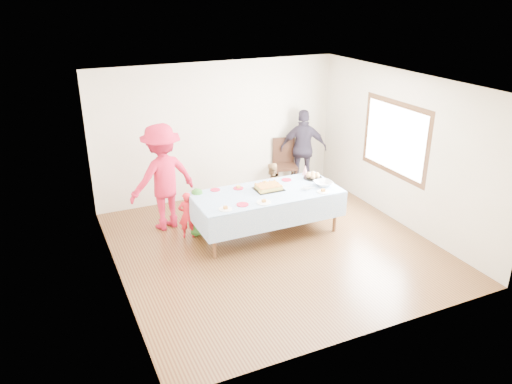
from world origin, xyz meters
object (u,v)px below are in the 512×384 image
dining_chair (284,161)px  adult_left (163,177)px  birthday_cake (268,187)px  party_table (267,195)px

dining_chair → adult_left: size_ratio=0.56×
birthday_cake → adult_left: adult_left is taller
adult_left → party_table: bearing=133.1°
party_table → dining_chair: (1.28, 1.80, -0.13)m
dining_chair → adult_left: bearing=-148.3°
party_table → dining_chair: size_ratio=2.35×
birthday_cake → dining_chair: dining_chair is taller
party_table → birthday_cake: bearing=51.4°
party_table → birthday_cake: size_ratio=5.26×
birthday_cake → adult_left: size_ratio=0.25×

